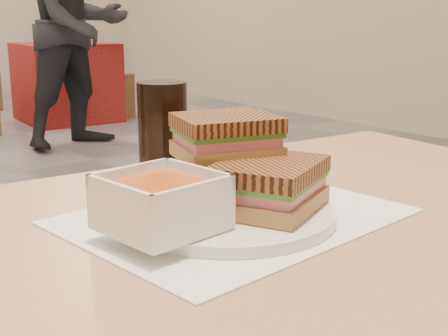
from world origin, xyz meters
TOP-DOWN VIEW (x-y plane):
  - main_table at (-0.00, -2.02)m, footprint 1.26×0.81m
  - tray_liner at (0.04, -1.99)m, footprint 0.42×0.34m
  - plate at (0.02, -1.99)m, footprint 0.26×0.26m
  - soup_bowl at (-0.08, -2.01)m, footprint 0.13×0.13m
  - panini_lower at (0.06, -2.03)m, footprint 0.17×0.15m
  - panini_upper at (0.05, -1.95)m, footprint 0.15×0.13m
  - cola_glass at (0.05, -1.81)m, footprint 0.07×0.07m
  - bg_table_1 at (2.07, 2.84)m, footprint 0.87×0.87m
  - bg_chair_1r at (2.43, 2.73)m, footprint 0.39×0.39m
  - patron_b at (1.67, 1.74)m, footprint 0.98×0.83m

SIDE VIEW (x-z plane):
  - bg_chair_1r at x=2.43m, z-range 0.00..0.41m
  - bg_table_1 at x=2.07m, z-range 0.00..0.70m
  - main_table at x=0.00m, z-range 0.26..1.01m
  - tray_liner at x=0.04m, z-range 0.75..0.75m
  - plate at x=0.02m, z-range 0.75..0.77m
  - soup_bowl at x=-0.08m, z-range 0.76..0.83m
  - panini_lower at x=0.06m, z-range 0.77..0.83m
  - cola_glass at x=0.05m, z-range 0.75..0.90m
  - panini_upper at x=0.05m, z-range 0.82..0.87m
  - patron_b at x=1.67m, z-range 0.00..1.79m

